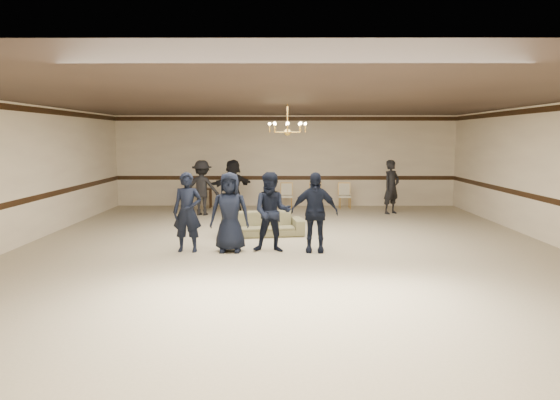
{
  "coord_description": "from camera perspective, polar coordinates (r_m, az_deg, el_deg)",
  "views": [
    {
      "loc": [
        -0.14,
        -11.06,
        2.44
      ],
      "look_at": [
        -0.17,
        -0.5,
        1.13
      ],
      "focal_mm": 32.66,
      "sensor_mm": 36.0,
      "label": 1
    }
  ],
  "objects": [
    {
      "name": "boy_d",
      "position": [
        10.83,
        3.87,
        -1.37
      ],
      "size": [
        1.03,
        0.5,
        1.71
      ],
      "primitive_type": "imported",
      "rotation": [
        0.0,
        0.0,
        -0.08
      ],
      "color": "black",
      "rests_on": "floor"
    },
    {
      "name": "boy_a",
      "position": [
        10.99,
        -10.32,
        -1.35
      ],
      "size": [
        0.65,
        0.45,
        1.71
      ],
      "primitive_type": "imported",
      "rotation": [
        0.0,
        0.0,
        -0.07
      ],
      "color": "black",
      "rests_on": "floor"
    },
    {
      "name": "boy_b",
      "position": [
        10.86,
        -5.65,
        -1.36
      ],
      "size": [
        0.84,
        0.55,
        1.71
      ],
      "primitive_type": "imported",
      "rotation": [
        0.0,
        0.0,
        -0.01
      ],
      "color": "black",
      "rests_on": "floor"
    },
    {
      "name": "adult_left",
      "position": [
        16.13,
        -8.71,
        1.36
      ],
      "size": [
        1.19,
        0.8,
        1.72
      ],
      "primitive_type": "imported",
      "rotation": [
        0.0,
        0.0,
        2.99
      ],
      "color": "black",
      "rests_on": "floor"
    },
    {
      "name": "adult_right",
      "position": [
        16.61,
        12.37,
        1.44
      ],
      "size": [
        0.75,
        0.7,
        1.72
      ],
      "primitive_type": "imported",
      "rotation": [
        0.0,
        0.0,
        0.64
      ],
      "color": "black",
      "rests_on": "floor"
    },
    {
      "name": "banquet_chair_right",
      "position": [
        17.59,
        7.26,
        0.44
      ],
      "size": [
        0.46,
        0.46,
        0.86
      ],
      "primitive_type": null,
      "rotation": [
        0.0,
        0.0,
        -0.1
      ],
      "color": "beige",
      "rests_on": "floor"
    },
    {
      "name": "chandelier",
      "position": [
        12.07,
        0.84,
        9.13
      ],
      "size": [
        0.94,
        0.94,
        0.89
      ],
      "primitive_type": null,
      "color": "gold",
      "rests_on": "ceiling"
    },
    {
      "name": "adult_mid",
      "position": [
        16.71,
        -5.29,
        1.61
      ],
      "size": [
        1.55,
        1.41,
        1.72
      ],
      "primitive_type": "imported",
      "rotation": [
        0.0,
        0.0,
        3.84
      ],
      "color": "black",
      "rests_on": "floor"
    },
    {
      "name": "banquet_chair_left",
      "position": [
        17.46,
        0.73,
        0.45
      ],
      "size": [
        0.42,
        0.42,
        0.86
      ],
      "primitive_type": null,
      "rotation": [
        0.0,
        0.0,
        0.01
      ],
      "color": "beige",
      "rests_on": "floor"
    },
    {
      "name": "banquet_chair_mid",
      "position": [
        17.5,
        4.01,
        0.44
      ],
      "size": [
        0.45,
        0.45,
        0.86
      ],
      "primitive_type": null,
      "rotation": [
        0.0,
        0.0,
        -0.08
      ],
      "color": "beige",
      "rests_on": "floor"
    },
    {
      "name": "settee",
      "position": [
        12.67,
        -1.99,
        -2.69
      ],
      "size": [
        2.12,
        1.11,
        0.59
      ],
      "primitive_type": "imported",
      "rotation": [
        0.0,
        0.0,
        0.16
      ],
      "color": "#6B6447",
      "rests_on": "floor"
    },
    {
      "name": "crown_molding",
      "position": [
        18.06,
        0.62,
        9.09
      ],
      "size": [
        12.0,
        0.02,
        0.14
      ],
      "primitive_type": "cube",
      "color": "black",
      "rests_on": "wall_back"
    },
    {
      "name": "chair_rail",
      "position": [
        18.1,
        0.61,
        2.5
      ],
      "size": [
        12.0,
        0.02,
        0.14
      ],
      "primitive_type": "cube",
      "color": "black",
      "rests_on": "wall_back"
    },
    {
      "name": "console_table",
      "position": [
        17.89,
        -8.92,
        0.24
      ],
      "size": [
        0.81,
        0.35,
        0.68
      ],
      "primitive_type": "cube",
      "rotation": [
        0.0,
        0.0,
        -0.0
      ],
      "color": "#331E11",
      "rests_on": "floor"
    },
    {
      "name": "room",
      "position": [
        11.09,
        0.89,
        2.72
      ],
      "size": [
        12.01,
        14.01,
        3.21
      ],
      "color": "#B8AA8E",
      "rests_on": "ground"
    },
    {
      "name": "boy_c",
      "position": [
        10.81,
        -0.9,
        -1.37
      ],
      "size": [
        0.88,
        0.71,
        1.71
      ],
      "primitive_type": "imported",
      "rotation": [
        0.0,
        0.0,
        -0.07
      ],
      "color": "black",
      "rests_on": "floor"
    }
  ]
}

